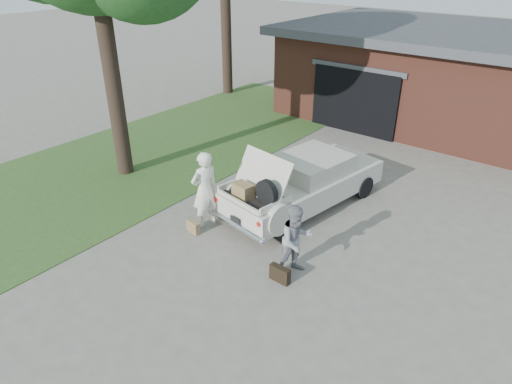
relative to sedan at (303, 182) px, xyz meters
The scene contains 8 objects.
ground 2.46m from the sedan, 92.05° to the right, with size 90.00×90.00×0.00m, color gray.
grass_strip 5.66m from the sedan, behind, with size 6.00×16.00×0.02m, color #2D4C1E.
house 9.20m from the sedan, 84.37° to the left, with size 12.80×7.80×3.30m.
sedan is the anchor object (origin of this frame).
woman_left 2.53m from the sedan, 120.09° to the right, with size 0.68×0.45×1.87m, color white.
woman_right 2.73m from the sedan, 59.52° to the right, with size 0.73×0.57×1.51m, color gray.
suitcase_left 2.95m from the sedan, 116.00° to the right, with size 0.38×0.12×0.29m, color #997B4E.
suitcase_right 3.12m from the sedan, 64.55° to the right, with size 0.44×0.14×0.34m, color black.
Camera 1 is at (5.48, -6.28, 5.79)m, focal length 32.00 mm.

